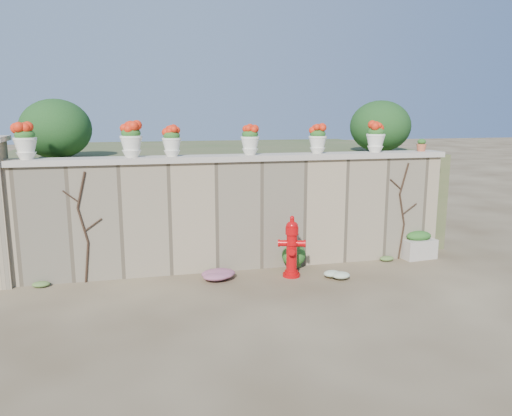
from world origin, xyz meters
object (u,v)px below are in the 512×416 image
object	(u,v)px
fire_hydrant	(292,246)
terracotta_pot	(421,146)
planter_box	(418,246)
urn_pot_0	(25,142)

from	to	relation	value
fire_hydrant	terracotta_pot	xyz separation A→B (m)	(2.87, 0.74, 1.66)
planter_box	terracotta_pot	xyz separation A→B (m)	(0.09, 0.25, 1.95)
urn_pot_0	fire_hydrant	bearing A→B (deg)	-9.67
urn_pot_0	terracotta_pot	distance (m)	7.20
planter_box	fire_hydrant	bearing A→B (deg)	-176.04
urn_pot_0	terracotta_pot	xyz separation A→B (m)	(7.19, 0.00, -0.18)
planter_box	terracotta_pot	bearing A→B (deg)	65.04
fire_hydrant	urn_pot_0	bearing A→B (deg)	-171.77
planter_box	urn_pot_0	xyz separation A→B (m)	(-7.11, 0.25, 2.13)
fire_hydrant	planter_box	world-z (taller)	fire_hydrant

